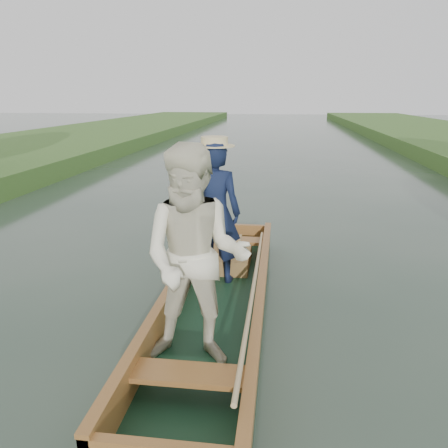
# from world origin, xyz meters

# --- Properties ---
(ground) EXTENTS (120.00, 120.00, 0.00)m
(ground) POSITION_xyz_m (0.00, 0.00, 0.00)
(ground) COLOR #283D30
(ground) RESTS_ON ground
(trees_far) EXTENTS (20.96, 3.86, 4.29)m
(trees_far) POSITION_xyz_m (-0.46, 4.19, 2.62)
(trees_far) COLOR #47331E
(trees_far) RESTS_ON ground
(punt) EXTENTS (1.13, 5.00, 2.13)m
(punt) POSITION_xyz_m (-0.06, -0.28, 0.80)
(punt) COLOR #13331F
(punt) RESTS_ON ground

